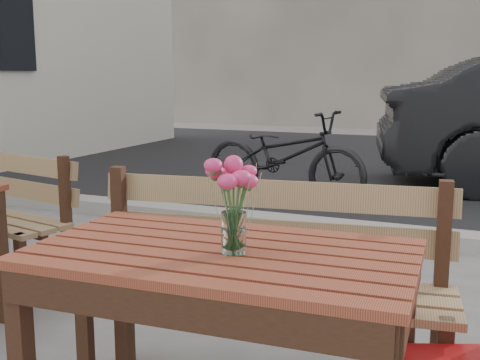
# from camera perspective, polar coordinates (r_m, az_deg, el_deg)

# --- Properties ---
(street) EXTENTS (30.00, 8.12, 0.12)m
(street) POSITION_cam_1_polar(r_m,az_deg,el_deg) (6.74, 15.32, -0.85)
(street) COLOR black
(street) RESTS_ON ground
(main_table) EXTENTS (1.21, 0.74, 0.73)m
(main_table) POSITION_cam_1_polar(r_m,az_deg,el_deg) (1.91, -1.71, -9.98)
(main_table) COLOR maroon
(main_table) RESTS_ON ground
(main_bench) EXTENTS (1.49, 0.62, 0.90)m
(main_bench) POSITION_cam_1_polar(r_m,az_deg,el_deg) (2.37, 2.47, -7.58)
(main_bench) COLOR olive
(main_bench) RESTS_ON ground
(main_vase) EXTENTS (0.16, 0.16, 0.30)m
(main_vase) POSITION_cam_1_polar(r_m,az_deg,el_deg) (1.79, -0.62, -1.23)
(main_vase) COLOR white
(main_vase) RESTS_ON main_table
(bicycle) EXTENTS (1.80, 0.82, 0.91)m
(bicycle) POSITION_cam_1_polar(r_m,az_deg,el_deg) (6.01, 4.17, 2.31)
(bicycle) COLOR black
(bicycle) RESTS_ON ground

